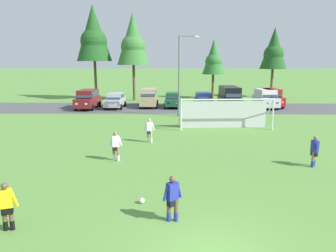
% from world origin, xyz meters
% --- Properties ---
extents(ground_plane, '(400.00, 400.00, 0.00)m').
position_xyz_m(ground_plane, '(0.00, 15.00, 0.00)').
color(ground_plane, '#598C3D').
extents(parking_lot_strip, '(52.00, 8.40, 0.01)m').
position_xyz_m(parking_lot_strip, '(0.00, 27.92, 0.00)').
color(parking_lot_strip, '#4C4C51').
rests_on(parking_lot_strip, ground).
extents(soccer_ball, '(0.22, 0.22, 0.22)m').
position_xyz_m(soccer_ball, '(-2.29, 3.34, 0.11)').
color(soccer_ball, white).
rests_on(soccer_ball, ground).
extents(soccer_goal, '(7.53, 2.43, 2.57)m').
position_xyz_m(soccer_goal, '(3.10, 17.07, 1.29)').
color(soccer_goal, white).
rests_on(soccer_goal, ground).
extents(referee, '(0.74, 0.36, 1.64)m').
position_xyz_m(referee, '(-6.42, 1.35, 0.82)').
color(referee, brown).
rests_on(referee, ground).
extents(player_striker_near, '(0.74, 0.36, 1.64)m').
position_xyz_m(player_striker_near, '(-4.25, 8.55, 0.82)').
color(player_striker_near, '#936B4C').
rests_on(player_striker_near, ground).
extents(player_midfield_center, '(0.32, 0.74, 1.64)m').
position_xyz_m(player_midfield_center, '(6.21, 7.74, 0.82)').
color(player_midfield_center, '#936B4C').
rests_on(player_midfield_center, ground).
extents(player_defender_far, '(0.68, 0.45, 1.64)m').
position_xyz_m(player_defender_far, '(-1.10, 2.03, 0.82)').
color(player_defender_far, brown).
rests_on(player_defender_far, ground).
extents(player_winger_left, '(0.75, 0.31, 1.64)m').
position_xyz_m(player_winger_left, '(-2.70, 12.47, 0.82)').
color(player_winger_left, tan).
rests_on(player_winger_left, ground).
extents(parked_car_slot_far_left, '(2.24, 4.66, 2.16)m').
position_xyz_m(parked_car_slot_far_left, '(-10.92, 27.28, 1.11)').
color(parked_car_slot_far_left, maroon).
rests_on(parked_car_slot_far_left, ground).
extents(parked_car_slot_left, '(2.10, 4.23, 1.72)m').
position_xyz_m(parked_car_slot_left, '(-7.89, 27.88, 0.88)').
color(parked_car_slot_left, '#B2B2BC').
rests_on(parked_car_slot_left, ground).
extents(parked_car_slot_center_left, '(2.20, 4.63, 2.16)m').
position_xyz_m(parked_car_slot_center_left, '(-4.05, 28.92, 1.11)').
color(parked_car_slot_center_left, tan).
rests_on(parked_car_slot_center_left, ground).
extents(parked_car_slot_center, '(2.12, 4.24, 1.72)m').
position_xyz_m(parked_car_slot_center, '(-1.14, 28.62, 0.88)').
color(parked_car_slot_center, '#194C2D').
rests_on(parked_car_slot_center, ground).
extents(parked_car_slot_center_right, '(2.18, 4.27, 1.72)m').
position_xyz_m(parked_car_slot_center_right, '(2.46, 28.62, 0.88)').
color(parked_car_slot_center_right, navy).
rests_on(parked_car_slot_center_right, ground).
extents(parked_car_slot_right, '(2.32, 4.87, 2.52)m').
position_xyz_m(parked_car_slot_right, '(5.33, 27.57, 1.34)').
color(parked_car_slot_right, black).
rests_on(parked_car_slot_right, ground).
extents(parked_car_slot_far_right, '(2.31, 4.69, 2.16)m').
position_xyz_m(parked_car_slot_far_right, '(9.63, 28.28, 1.11)').
color(parked_car_slot_far_right, silver).
rests_on(parked_car_slot_far_right, ground).
extents(parked_car_slot_end, '(2.22, 4.64, 2.16)m').
position_xyz_m(parked_car_slot_end, '(10.47, 29.05, 1.11)').
color(parked_car_slot_end, red).
rests_on(parked_car_slot_end, ground).
extents(tree_left_edge, '(4.82, 4.82, 12.85)m').
position_xyz_m(tree_left_edge, '(-12.10, 35.94, 8.84)').
color(tree_left_edge, brown).
rests_on(tree_left_edge, ground).
extents(tree_mid_left, '(4.37, 4.37, 11.67)m').
position_xyz_m(tree_mid_left, '(-6.57, 35.04, 8.02)').
color(tree_mid_left, brown).
rests_on(tree_mid_left, ground).
extents(tree_center_back, '(3.17, 3.17, 8.44)m').
position_xyz_m(tree_center_back, '(4.58, 37.16, 5.79)').
color(tree_center_back, brown).
rests_on(tree_center_back, ground).
extents(tree_mid_right, '(3.81, 3.81, 10.15)m').
position_xyz_m(tree_mid_right, '(13.48, 38.65, 6.98)').
color(tree_mid_right, brown).
rests_on(tree_mid_right, ground).
extents(street_lamp, '(2.00, 0.32, 7.80)m').
position_xyz_m(street_lamp, '(-0.38, 22.56, 4.04)').
color(street_lamp, slate).
rests_on(street_lamp, ground).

